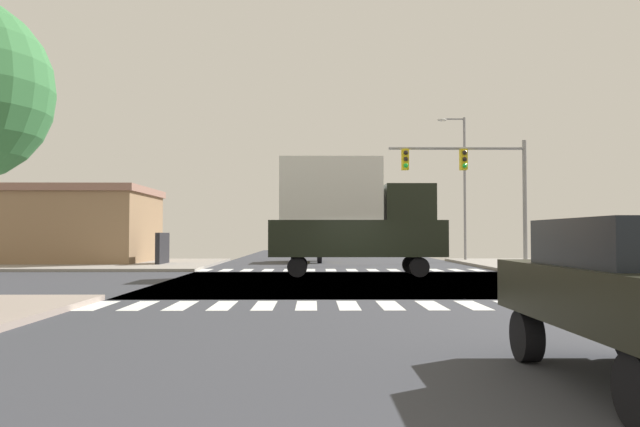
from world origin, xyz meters
TOP-DOWN VIEW (x-y plane):
  - ground at (0.00, 0.00)m, footprint 90.00×90.00m
  - sidewalk_corner_ne at (13.00, 12.00)m, footprint 12.00×12.00m
  - sidewalk_corner_nw at (-13.00, 12.00)m, footprint 12.00×12.00m
  - crosswalk_near at (-0.25, -7.30)m, footprint 13.50×2.00m
  - crosswalk_far at (-0.25, 7.30)m, footprint 13.50×2.00m
  - traffic_signal_mast at (6.01, 7.34)m, footprint 6.67×0.55m
  - street_lamp at (7.69, 16.24)m, footprint 1.78×0.32m
  - bank_building at (-18.61, 13.73)m, footprint 16.55×7.42m
  - box_truck_nearside_1 at (-0.01, 3.50)m, footprint 7.20×2.40m
  - suv_trailing_2 at (-2.00, 15.97)m, footprint 1.96×4.60m
  - sedan_middle_4 at (2.00, -15.26)m, footprint 1.80×4.30m

SIDE VIEW (x-z plane):
  - ground at x=0.00m, z-range -0.05..0.00m
  - crosswalk_near at x=-0.25m, z-range 0.00..0.01m
  - crosswalk_far at x=-0.25m, z-range 0.00..0.01m
  - sidewalk_corner_ne at x=13.00m, z-range 0.00..0.14m
  - sidewalk_corner_nw at x=-13.00m, z-range 0.00..0.14m
  - sedan_middle_4 at x=2.00m, z-range 0.18..2.06m
  - suv_trailing_2 at x=-2.00m, z-range 0.22..2.56m
  - bank_building at x=-18.61m, z-range 0.01..4.43m
  - box_truck_nearside_1 at x=-0.01m, z-range 0.14..4.99m
  - traffic_signal_mast at x=6.01m, z-range 1.50..7.77m
  - street_lamp at x=7.69m, z-range 0.81..9.89m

